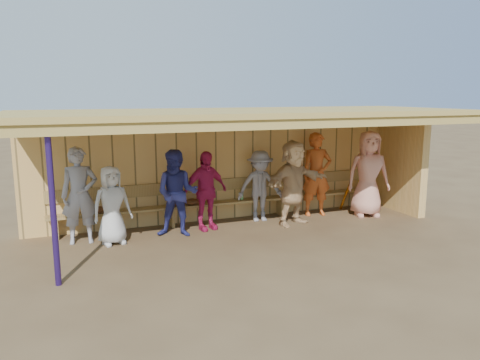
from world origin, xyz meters
The scene contains 12 objects.
ground centered at (0.00, 0.00, 0.00)m, with size 90.00×90.00×0.00m, color brown.
player_a centered at (-3.15, 0.60, 0.92)m, with size 0.67×0.44×1.85m, color gray.
player_b centered at (-2.60, 0.31, 0.75)m, with size 0.73×0.48×1.50m, color silver.
player_c centered at (-1.34, 0.35, 0.87)m, with size 0.85×0.66×1.74m, color navy.
player_d centered at (-0.67, 0.59, 0.83)m, with size 0.97×0.40×1.65m, color #C01E56.
player_e centered at (0.66, 0.81, 0.79)m, with size 1.02×0.59×1.58m, color gray.
player_f centered at (1.21, 0.28, 0.92)m, with size 1.71×0.55×1.85m, color #DBB07B.
player_g centered at (2.08, 0.78, 0.97)m, with size 0.71×0.46×1.94m, color #C4551F.
player_h centered at (3.15, 0.28, 0.99)m, with size 0.97×0.63×1.99m, color #E0957E.
dugout_structure centered at (0.39, 0.69, 1.69)m, with size 8.80×3.20×2.50m.
bench centered at (0.00, 1.12, 0.53)m, with size 7.60×0.34×0.93m.
dugout_equipment centered at (-0.76, 0.99, 0.49)m, with size 6.58×0.62×0.80m.
Camera 1 is at (-3.47, -8.52, 2.82)m, focal length 35.00 mm.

